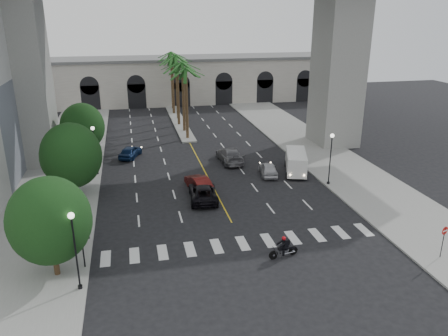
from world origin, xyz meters
TOP-DOWN VIEW (x-y plane):
  - ground at (0.00, 0.00)m, footprint 140.00×140.00m
  - sidewalk_left at (-15.00, 15.00)m, footprint 8.00×100.00m
  - sidewalk_right at (15.00, 15.00)m, footprint 8.00×100.00m
  - median at (0.00, 38.00)m, footprint 2.00×24.00m
  - pier_building at (0.00, 55.00)m, footprint 71.00×10.50m
  - palm_a at (0.00, 28.00)m, footprint 3.20×3.20m
  - palm_b at (0.10, 32.00)m, footprint 3.20×3.20m
  - palm_c at (-0.20, 36.00)m, footprint 3.20×3.20m
  - palm_d at (0.15, 40.00)m, footprint 3.20×3.20m
  - palm_e at (-0.10, 44.00)m, footprint 3.20×3.20m
  - palm_f at (0.20, 48.00)m, footprint 3.20×3.20m
  - street_tree_near at (-13.00, -3.00)m, footprint 5.20×5.20m
  - street_tree_mid at (-13.00, 10.00)m, footprint 5.44×5.44m
  - street_tree_far at (-13.00, 22.00)m, footprint 5.04×5.04m
  - lamp_post_left_near at (-11.40, -5.00)m, footprint 0.40×0.40m
  - lamp_post_left_far at (-11.40, 16.00)m, footprint 0.40×0.40m
  - lamp_post_right at (11.40, 8.00)m, footprint 0.40×0.40m
  - traffic_signal_near at (-11.30, -2.50)m, footprint 0.25×0.18m
  - traffic_signal_far at (-11.30, 1.50)m, footprint 0.25×0.18m
  - motorcycle_rider at (2.37, -3.99)m, footprint 2.25×0.66m
  - car_a at (6.41, 12.09)m, footprint 2.31×4.34m
  - car_b at (-1.50, 9.69)m, footprint 2.39×4.55m
  - car_c at (-1.50, 7.15)m, footprint 2.89×5.48m
  - car_d at (3.41, 17.22)m, footprint 2.49×5.77m
  - car_e at (-7.81, 21.41)m, footprint 3.17×4.59m
  - cargo_van at (9.49, 12.06)m, footprint 3.60×5.78m
  - pedestrian_a at (-12.00, 0.46)m, footprint 0.60×0.43m
  - pedestrian_b at (-14.61, 7.56)m, footprint 1.00×0.88m
  - do_not_enter_sign at (13.00, -6.62)m, footprint 0.59×0.23m

SIDE VIEW (x-z plane):
  - ground at x=0.00m, z-range 0.00..0.00m
  - sidewalk_left at x=-15.00m, z-range 0.00..0.15m
  - sidewalk_right at x=15.00m, z-range 0.00..0.15m
  - median at x=0.00m, z-range 0.00..0.20m
  - car_a at x=6.41m, z-range 0.00..1.40m
  - car_b at x=-1.50m, z-range 0.00..1.43m
  - car_e at x=-7.81m, z-range 0.00..1.45m
  - car_c at x=-1.50m, z-range 0.00..1.47m
  - motorcycle_rider at x=2.37m, z-range -0.08..1.56m
  - car_d at x=3.41m, z-range 0.00..1.66m
  - pedestrian_a at x=-12.00m, z-range 0.15..1.69m
  - pedestrian_b at x=-14.61m, z-range 0.15..1.88m
  - cargo_van at x=9.49m, z-range 0.13..2.44m
  - do_not_enter_sign at x=13.00m, z-range 0.57..3.08m
  - traffic_signal_near at x=-11.30m, z-range 0.69..4.34m
  - traffic_signal_far at x=-11.30m, z-range 0.69..4.34m
  - lamp_post_left_near at x=-11.40m, z-range 0.55..5.90m
  - lamp_post_left_far at x=-11.40m, z-range 0.55..5.90m
  - lamp_post_right at x=11.40m, z-range 0.55..5.90m
  - street_tree_far at x=-13.00m, z-range 0.56..7.24m
  - street_tree_near at x=-13.00m, z-range 0.58..7.47m
  - street_tree_mid at x=-13.00m, z-range 0.61..7.81m
  - pier_building at x=0.00m, z-range 0.02..8.52m
  - palm_c at x=-0.20m, z-range 3.86..13.96m
  - palm_a at x=0.00m, z-range 3.95..14.25m
  - palm_e at x=-0.10m, z-range 3.99..14.39m
  - palm_b at x=0.10m, z-range 4.07..14.67m
  - palm_f at x=0.20m, z-range 4.11..14.81m
  - palm_d at x=0.15m, z-range 4.20..15.10m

